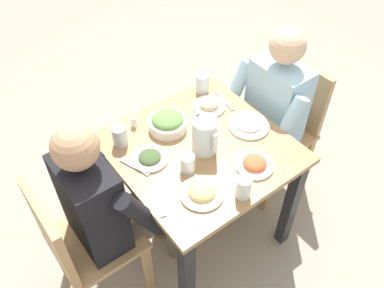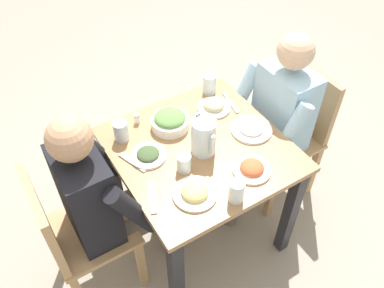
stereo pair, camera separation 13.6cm
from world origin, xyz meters
name	(u,v)px [view 1 (the left image)]	position (x,y,z in m)	size (l,w,h in m)	color
ground_plane	(199,229)	(0.00, 0.00, 0.00)	(8.00, 8.00, 0.00)	gray
dining_table	(200,165)	(0.00, 0.00, 0.60)	(0.82, 0.82, 0.74)	#997047
chair_near	(79,243)	(-0.04, -0.70, 0.49)	(0.40, 0.40, 0.87)	tan
chair_far	(284,122)	(-0.04, 0.70, 0.49)	(0.40, 0.40, 0.87)	tan
diner_near	(112,203)	(-0.04, -0.49, 0.64)	(0.48, 0.53, 1.17)	black
diner_far	(264,117)	(-0.04, 0.49, 0.64)	(0.48, 0.53, 1.17)	#9EC6E0
water_pitcher	(205,135)	(0.03, 0.00, 0.84)	(0.16, 0.12, 0.19)	silver
salad_bowl	(168,122)	(-0.21, -0.05, 0.78)	(0.20, 0.20, 0.09)	white
plate_beans	(209,105)	(-0.21, 0.22, 0.76)	(0.18, 0.18, 0.05)	white
plate_yoghurt	(249,124)	(0.04, 0.29, 0.76)	(0.21, 0.21, 0.04)	white
plate_dolmas	(150,158)	(-0.08, -0.25, 0.75)	(0.18, 0.18, 0.04)	white
plate_fries	(202,192)	(0.24, -0.18, 0.76)	(0.20, 0.20, 0.05)	white
plate_rice_curry	(255,164)	(0.26, 0.12, 0.76)	(0.18, 0.18, 0.05)	white
water_glass_near_right	(244,188)	(0.35, -0.04, 0.80)	(0.07, 0.07, 0.11)	silver
water_glass_near_left	(203,83)	(-0.34, 0.28, 0.80)	(0.07, 0.07, 0.11)	silver
water_glass_far_right	(120,136)	(-0.26, -0.30, 0.79)	(0.07, 0.07, 0.11)	silver
water_glass_by_pitcher	(188,163)	(0.08, -0.14, 0.79)	(0.07, 0.07, 0.09)	silver
salt_shaker	(134,122)	(-0.33, -0.18, 0.77)	(0.03, 0.03, 0.05)	white
fork_near	(159,201)	(0.15, -0.35, 0.75)	(0.17, 0.03, 0.01)	silver
knife_near	(225,100)	(-0.20, 0.32, 0.75)	(0.18, 0.02, 0.01)	silver
fork_far	(135,167)	(-0.08, -0.33, 0.75)	(0.17, 0.03, 0.01)	silver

